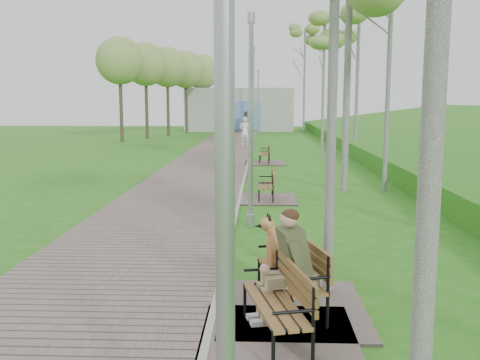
{
  "coord_description": "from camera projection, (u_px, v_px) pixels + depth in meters",
  "views": [
    {
      "loc": [
        0.63,
        -0.43,
        2.79
      ],
      "look_at": [
        0.18,
        10.42,
        1.19
      ],
      "focal_mm": 40.0,
      "sensor_mm": 36.0,
      "label": 1
    }
  ],
  "objects": [
    {
      "name": "walkway",
      "position": [
        204.0,
        169.0,
        22.18
      ],
      "size": [
        3.5,
        67.0,
        0.04
      ],
      "primitive_type": "cube",
      "color": "#685954",
      "rests_on": "ground"
    },
    {
      "name": "kerb",
      "position": [
        247.0,
        169.0,
        22.11
      ],
      "size": [
        0.1,
        67.0,
        0.05
      ],
      "primitive_type": "cube",
      "color": "#999993",
      "rests_on": "ground"
    },
    {
      "name": "building_north",
      "position": [
        240.0,
        110.0,
        51.02
      ],
      "size": [
        10.0,
        5.2,
        4.0
      ],
      "color": "#9E9E99",
      "rests_on": "ground"
    },
    {
      "name": "bench_main",
      "position": [
        286.0,
        277.0,
        7.09
      ],
      "size": [
        1.94,
        2.16,
        1.69
      ],
      "color": "#685954",
      "rests_on": "ground"
    },
    {
      "name": "bench_second",
      "position": [
        276.0,
        325.0,
        6.23
      ],
      "size": [
        1.83,
        2.04,
        1.13
      ],
      "color": "#685954",
      "rests_on": "ground"
    },
    {
      "name": "bench_third",
      "position": [
        266.0,
        193.0,
        15.22
      ],
      "size": [
        1.65,
        1.83,
        1.01
      ],
      "color": "#685954",
      "rests_on": "ground"
    },
    {
      "name": "bench_far",
      "position": [
        265.0,
        159.0,
        24.14
      ],
      "size": [
        1.78,
        1.97,
        1.09
      ],
      "color": "#685954",
      "rests_on": "ground"
    },
    {
      "name": "lamp_post_near",
      "position": [
        225.0,
        171.0,
        3.11
      ],
      "size": [
        0.2,
        0.2,
        5.11
      ],
      "color": "#9EA1A6",
      "rests_on": "ground"
    },
    {
      "name": "lamp_post_second",
      "position": [
        251.0,
        129.0,
        11.72
      ],
      "size": [
        0.18,
        0.18,
        4.67
      ],
      "color": "#9EA1A6",
      "rests_on": "ground"
    },
    {
      "name": "lamp_post_third",
      "position": [
        253.0,
        103.0,
        30.02
      ],
      "size": [
        0.22,
        0.22,
        5.81
      ],
      "color": "#9EA1A6",
      "rests_on": "ground"
    },
    {
      "name": "lamp_post_far",
      "position": [
        258.0,
        104.0,
        45.67
      ],
      "size": [
        0.21,
        0.21,
        5.45
      ],
      "color": "#9EA1A6",
      "rests_on": "ground"
    },
    {
      "name": "pedestrian_near",
      "position": [
        245.0,
        131.0,
        33.66
      ],
      "size": [
        0.71,
        0.51,
        1.82
      ],
      "primitive_type": "imported",
      "rotation": [
        0.0,
        0.0,
        3.27
      ],
      "color": "white",
      "rests_on": "ground"
    },
    {
      "name": "pedestrian_far",
      "position": [
        245.0,
        122.0,
        47.15
      ],
      "size": [
        1.08,
        0.92,
        1.95
      ],
      "primitive_type": "imported",
      "rotation": [
        0.0,
        0.0,
        3.36
      ],
      "color": "gray",
      "rests_on": "ground"
    },
    {
      "name": "birch_far_a",
      "position": [
        360.0,
        3.0,
        26.35
      ],
      "size": [
        2.37,
        2.37,
        9.64
      ],
      "color": "silver",
      "rests_on": "ground"
    },
    {
      "name": "birch_far_b",
      "position": [
        324.0,
        44.0,
        26.75
      ],
      "size": [
        2.27,
        2.27,
        7.18
      ],
      "color": "silver",
      "rests_on": "ground"
    },
    {
      "name": "birch_distant_b",
      "position": [
        305.0,
        48.0,
        47.32
      ],
      "size": [
        2.45,
        2.45,
        9.53
      ],
      "color": "silver",
      "rests_on": "ground"
    }
  ]
}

